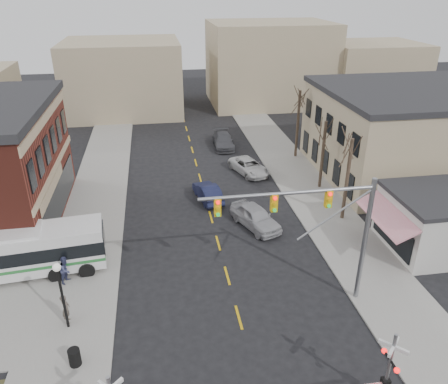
{
  "coord_description": "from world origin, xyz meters",
  "views": [
    {
      "loc": [
        -3.97,
        -17.06,
        17.51
      ],
      "look_at": [
        0.66,
        11.37,
        3.5
      ],
      "focal_mm": 35.0,
      "sensor_mm": 36.0,
      "label": 1
    }
  ],
  "objects_px": {
    "transit_bus": "(4,254)",
    "trash_bin": "(75,357)",
    "car_a": "(255,217)",
    "pedestrian_near": "(66,309)",
    "traffic_signal_mast": "(323,220)",
    "car_c": "(249,167)",
    "street_lamp": "(60,283)",
    "car_d": "(223,141)",
    "car_b": "(208,192)",
    "rr_crossing_east": "(380,370)",
    "pedestrian_far": "(66,269)"
  },
  "relations": [
    {
      "from": "car_a",
      "to": "car_d",
      "type": "height_order",
      "value": "car_a"
    },
    {
      "from": "pedestrian_far",
      "to": "traffic_signal_mast",
      "type": "bearing_deg",
      "value": -78.35
    },
    {
      "from": "trash_bin",
      "to": "traffic_signal_mast",
      "type": "bearing_deg",
      "value": 11.37
    },
    {
      "from": "transit_bus",
      "to": "pedestrian_near",
      "type": "distance_m",
      "value": 6.8
    },
    {
      "from": "car_b",
      "to": "rr_crossing_east",
      "type": "bearing_deg",
      "value": 91.41
    },
    {
      "from": "rr_crossing_east",
      "to": "car_c",
      "type": "xyz_separation_m",
      "value": [
        -0.06,
        26.83,
        -1.26
      ]
    },
    {
      "from": "car_a",
      "to": "pedestrian_near",
      "type": "height_order",
      "value": "pedestrian_near"
    },
    {
      "from": "trash_bin",
      "to": "car_c",
      "type": "xyz_separation_m",
      "value": [
        13.76,
        22.5,
        0.11
      ]
    },
    {
      "from": "street_lamp",
      "to": "car_a",
      "type": "xyz_separation_m",
      "value": [
        12.8,
        9.28,
        -2.28
      ]
    },
    {
      "from": "transit_bus",
      "to": "car_b",
      "type": "bearing_deg",
      "value": 32.25
    },
    {
      "from": "car_b",
      "to": "pedestrian_near",
      "type": "xyz_separation_m",
      "value": [
        -9.79,
        -14.06,
        0.29
      ]
    },
    {
      "from": "street_lamp",
      "to": "car_b",
      "type": "relative_size",
      "value": 0.93
    },
    {
      "from": "car_a",
      "to": "car_c",
      "type": "distance_m",
      "value": 10.55
    },
    {
      "from": "traffic_signal_mast",
      "to": "trash_bin",
      "type": "relative_size",
      "value": 10.19
    },
    {
      "from": "car_a",
      "to": "car_b",
      "type": "xyz_separation_m",
      "value": [
        -3.08,
        5.2,
        -0.11
      ]
    },
    {
      "from": "traffic_signal_mast",
      "to": "car_a",
      "type": "relative_size",
      "value": 1.92
    },
    {
      "from": "car_a",
      "to": "car_c",
      "type": "xyz_separation_m",
      "value": [
        1.75,
        10.4,
        -0.15
      ]
    },
    {
      "from": "rr_crossing_east",
      "to": "pedestrian_far",
      "type": "relative_size",
      "value": 3.01
    },
    {
      "from": "street_lamp",
      "to": "car_b",
      "type": "bearing_deg",
      "value": 56.14
    },
    {
      "from": "car_c",
      "to": "car_d",
      "type": "relative_size",
      "value": 0.95
    },
    {
      "from": "car_a",
      "to": "rr_crossing_east",
      "type": "bearing_deg",
      "value": -105.78
    },
    {
      "from": "rr_crossing_east",
      "to": "trash_bin",
      "type": "height_order",
      "value": "rr_crossing_east"
    },
    {
      "from": "pedestrian_far",
      "to": "car_a",
      "type": "bearing_deg",
      "value": -41.54
    },
    {
      "from": "car_d",
      "to": "pedestrian_near",
      "type": "relative_size",
      "value": 2.93
    },
    {
      "from": "transit_bus",
      "to": "trash_bin",
      "type": "relative_size",
      "value": 13.37
    },
    {
      "from": "traffic_signal_mast",
      "to": "car_c",
      "type": "xyz_separation_m",
      "value": [
        0.28,
        19.79,
        -5.01
      ]
    },
    {
      "from": "car_a",
      "to": "trash_bin",
      "type": "bearing_deg",
      "value": -156.86
    },
    {
      "from": "car_a",
      "to": "car_d",
      "type": "relative_size",
      "value": 0.94
    },
    {
      "from": "car_b",
      "to": "pedestrian_near",
      "type": "distance_m",
      "value": 17.14
    },
    {
      "from": "car_a",
      "to": "pedestrian_near",
      "type": "bearing_deg",
      "value": -167.52
    },
    {
      "from": "car_a",
      "to": "pedestrian_near",
      "type": "relative_size",
      "value": 2.75
    },
    {
      "from": "trash_bin",
      "to": "car_b",
      "type": "relative_size",
      "value": 0.21
    },
    {
      "from": "trash_bin",
      "to": "pedestrian_near",
      "type": "height_order",
      "value": "pedestrian_near"
    },
    {
      "from": "car_d",
      "to": "car_a",
      "type": "bearing_deg",
      "value": -88.83
    },
    {
      "from": "trash_bin",
      "to": "pedestrian_far",
      "type": "distance_m",
      "value": 7.2
    },
    {
      "from": "car_b",
      "to": "car_a",
      "type": "bearing_deg",
      "value": 109.31
    },
    {
      "from": "rr_crossing_east",
      "to": "car_c",
      "type": "distance_m",
      "value": 26.86
    },
    {
      "from": "rr_crossing_east",
      "to": "car_d",
      "type": "distance_m",
      "value": 34.87
    },
    {
      "from": "pedestrian_near",
      "to": "car_d",
      "type": "bearing_deg",
      "value": -32.79
    },
    {
      "from": "transit_bus",
      "to": "traffic_signal_mast",
      "type": "bearing_deg",
      "value": -16.53
    },
    {
      "from": "trash_bin",
      "to": "car_b",
      "type": "xyz_separation_m",
      "value": [
        8.93,
        17.3,
        0.15
      ]
    },
    {
      "from": "street_lamp",
      "to": "car_d",
      "type": "distance_m",
      "value": 30.76
    },
    {
      "from": "street_lamp",
      "to": "pedestrian_far",
      "type": "distance_m",
      "value": 4.75
    },
    {
      "from": "pedestrian_near",
      "to": "rr_crossing_east",
      "type": "bearing_deg",
      "value": -124.04
    },
    {
      "from": "car_c",
      "to": "street_lamp",
      "type": "bearing_deg",
      "value": -145.66
    },
    {
      "from": "car_c",
      "to": "pedestrian_far",
      "type": "distance_m",
      "value": 21.69
    },
    {
      "from": "trash_bin",
      "to": "car_a",
      "type": "distance_m",
      "value": 17.05
    },
    {
      "from": "trash_bin",
      "to": "car_a",
      "type": "height_order",
      "value": "car_a"
    },
    {
      "from": "traffic_signal_mast",
      "to": "car_c",
      "type": "bearing_deg",
      "value": 89.18
    },
    {
      "from": "transit_bus",
      "to": "rr_crossing_east",
      "type": "bearing_deg",
      "value": -33.36
    }
  ]
}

